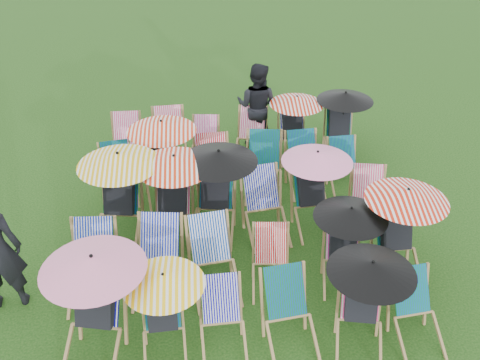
{
  "coord_description": "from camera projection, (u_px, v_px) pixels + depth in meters",
  "views": [
    {
      "loc": [
        -0.56,
        -6.61,
        5.39
      ],
      "look_at": [
        -0.01,
        0.2,
        0.9
      ],
      "focal_mm": 40.0,
      "sensor_mm": 36.0,
      "label": 1
    }
  ],
  "objects": [
    {
      "name": "ground",
      "position": [
        242.0,
        234.0,
        8.51
      ],
      "size": [
        100.0,
        100.0,
        0.0
      ],
      "primitive_type": "plane",
      "color": "black",
      "rests_on": "ground"
    },
    {
      "name": "deckchair_0",
      "position": [
        93.0,
        306.0,
        6.2
      ],
      "size": [
        1.21,
        1.3,
        1.44
      ],
      "rotation": [
        0.0,
        0.0,
        -0.21
      ],
      "color": "olive",
      "rests_on": "ground"
    },
    {
      "name": "deckchair_1",
      "position": [
        163.0,
        314.0,
        6.3
      ],
      "size": [
        0.97,
        1.03,
        1.15
      ],
      "rotation": [
        0.0,
        0.0,
        0.06
      ],
      "color": "olive",
      "rests_on": "ground"
    },
    {
      "name": "deckchair_2",
      "position": [
        223.0,
        323.0,
        6.42
      ],
      "size": [
        0.61,
        0.83,
        0.87
      ],
      "rotation": [
        0.0,
        0.0,
        0.05
      ],
      "color": "olive",
      "rests_on": "ground"
    },
    {
      "name": "deckchair_3",
      "position": [
        290.0,
        317.0,
        6.44
      ],
      "size": [
        0.74,
        0.95,
        0.94
      ],
      "rotation": [
        0.0,
        0.0,
        0.14
      ],
      "color": "olive",
      "rests_on": "ground"
    },
    {
      "name": "deckchair_4",
      "position": [
        364.0,
        304.0,
        6.37
      ],
      "size": [
        1.05,
        1.12,
        1.24
      ],
      "rotation": [
        0.0,
        0.0,
        -0.19
      ],
      "color": "olive",
      "rests_on": "ground"
    },
    {
      "name": "deckchair_5",
      "position": [
        418.0,
        314.0,
        6.53
      ],
      "size": [
        0.67,
        0.87,
        0.87
      ],
      "rotation": [
        0.0,
        0.0,
        0.13
      ],
      "color": "olive",
      "rests_on": "ground"
    },
    {
      "name": "deckchair_6",
      "position": [
        92.0,
        267.0,
        7.14
      ],
      "size": [
        0.7,
        0.95,
        1.0
      ],
      "rotation": [
        0.0,
        0.0,
        -0.04
      ],
      "color": "olive",
      "rests_on": "ground"
    },
    {
      "name": "deckchair_7",
      "position": [
        157.0,
        262.0,
        7.21
      ],
      "size": [
        0.77,
        1.0,
        1.01
      ],
      "rotation": [
        0.0,
        0.0,
        -0.12
      ],
      "color": "olive",
      "rests_on": "ground"
    },
    {
      "name": "deckchair_8",
      "position": [
        213.0,
        261.0,
        7.24
      ],
      "size": [
        0.8,
        1.01,
        0.99
      ],
      "rotation": [
        0.0,
        0.0,
        0.16
      ],
      "color": "olive",
      "rests_on": "ground"
    },
    {
      "name": "deckchair_9",
      "position": [
        271.0,
        263.0,
        7.33
      ],
      "size": [
        0.61,
        0.81,
        0.83
      ],
      "rotation": [
        0.0,
        0.0,
        -0.08
      ],
      "color": "olive",
      "rests_on": "ground"
    },
    {
      "name": "deckchair_10",
      "position": [
        345.0,
        245.0,
        7.32
      ],
      "size": [
        1.01,
        1.07,
        1.2
      ],
      "rotation": [
        0.0,
        0.0,
        -0.13
      ],
      "color": "olive",
      "rests_on": "ground"
    },
    {
      "name": "deckchair_11",
      "position": [
        400.0,
        232.0,
        7.43
      ],
      "size": [
        1.14,
        1.2,
        1.35
      ],
      "rotation": [
        0.0,
        0.0,
        0.04
      ],
      "color": "olive",
      "rests_on": "ground"
    },
    {
      "name": "deckchair_12",
      "position": [
        118.0,
        196.0,
        8.05
      ],
      "size": [
        1.23,
        1.3,
        1.46
      ],
      "rotation": [
        0.0,
        0.0,
        -0.14
      ],
      "color": "olive",
      "rests_on": "ground"
    },
    {
      "name": "deckchair_13",
      "position": [
        172.0,
        197.0,
        8.09
      ],
      "size": [
        1.18,
        1.24,
        1.4
      ],
      "rotation": [
        0.0,
        0.0,
        -0.12
      ],
      "color": "olive",
      "rests_on": "ground"
    },
    {
      "name": "deckchair_14",
      "position": [
        216.0,
        191.0,
        8.2
      ],
      "size": [
        1.19,
        1.26,
        1.41
      ],
      "rotation": [
        0.0,
        0.0,
        -0.15
      ],
      "color": "olive",
      "rests_on": "ground"
    },
    {
      "name": "deckchair_15",
      "position": [
        265.0,
        207.0,
        8.27
      ],
      "size": [
        0.81,
        1.02,
        1.01
      ],
      "rotation": [
        0.0,
        0.0,
        0.17
      ],
      "color": "olive",
      "rests_on": "ground"
    },
    {
      "name": "deckchair_16",
      "position": [
        314.0,
        189.0,
        8.34
      ],
      "size": [
        1.1,
        1.18,
        1.31
      ],
      "rotation": [
        0.0,
        0.0,
        0.12
      ],
      "color": "olive",
      "rests_on": "ground"
    },
    {
      "name": "deckchair_17",
      "position": [
        368.0,
        201.0,
        8.48
      ],
      "size": [
        0.74,
        0.93,
        0.91
      ],
      "rotation": [
        0.0,
        0.0,
        -0.17
      ],
      "color": "olive",
      "rests_on": "ground"
    },
    {
      "name": "deckchair_18",
      "position": [
        118.0,
        175.0,
        9.13
      ],
      "size": [
        0.75,
        0.93,
        0.91
      ],
      "rotation": [
        0.0,
        0.0,
        0.19
      ],
      "color": "olive",
      "rests_on": "ground"
    },
    {
      "name": "deckchair_19",
      "position": [
        162.0,
        159.0,
        9.05
      ],
      "size": [
        1.17,
        1.26,
        1.38
      ],
      "rotation": [
        0.0,
        0.0,
        0.17
      ],
      "color": "olive",
      "rests_on": "ground"
    },
    {
      "name": "deckchair_20",
      "position": [
        214.0,
        170.0,
        9.17
      ],
      "size": [
        0.71,
        0.96,
        1.0
      ],
      "rotation": [
        0.0,
        0.0,
        0.06
      ],
      "color": "olive",
      "rests_on": "ground"
    },
    {
      "name": "deckchair_21",
      "position": [
        264.0,
        167.0,
        9.23
      ],
      "size": [
        0.78,
        1.0,
        1.01
      ],
      "rotation": [
        0.0,
        0.0,
        -0.12
      ],
      "color": "olive",
      "rests_on": "ground"
    },
    {
      "name": "deckchair_22",
      "position": [
        305.0,
        164.0,
        9.37
      ],
      "size": [
        0.71,
        0.93,
        0.95
      ],
      "rotation": [
        0.0,
        0.0,
        0.09
      ],
      "color": "olive",
      "rests_on": "ground"
    },
    {
      "name": "deckchair_23",
      "position": [
        345.0,
        168.0,
        9.36
      ],
      "size": [
        0.62,
        0.83,
        0.86
      ],
      "rotation": [
        0.0,
        0.0,
        0.06
      ],
      "color": "olive",
      "rests_on": "ground"
    },
    {
      "name": "deckchair_24",
      "position": [
        126.0,
        142.0,
        10.06
      ],
      "size": [
        0.61,
        0.85,
        0.92
      ],
      "rotation": [
        0.0,
        0.0,
        0.0
      ],
      "color": "olive",
      "rests_on": "ground"
    },
    {
      "name": "deckchair_25",
      "position": [
        170.0,
        139.0,
        10.09
      ],
      "size": [
        0.71,
        0.96,
        0.99
      ],
      "rotation": [
        0.0,
        0.0,
        0.06
      ],
      "color": "olive",
      "rests_on": "ground"
    },
    {
      "name": "deckchair_26",
      "position": [
        205.0,
        143.0,
        10.13
      ],
      "size": [
        0.63,
        0.82,
        0.84
      ],
      "rotation": [
        0.0,
        0.0,
        -0.1
      ],
      "color": "olive",
      "rests_on": "ground"
    },
    {
      "name": "deckchair_27",
      "position": [
        251.0,
        136.0,
        10.26
      ],
      "size": [
        0.76,
        0.95,
        0.92
      ],
      "rotation": [
        0.0,
        0.0,
        -0.19
      ],
      "color": "olive",
      "rests_on": "ground"
    },
    {
      "name": "deckchair_28",
      "position": [
        294.0,
        126.0,
        10.23
      ],
      "size": [
        1.03,
        1.06,
        1.22
      ],
      "rotation": [
        0.0,
        0.0,
        -0.0
      ],
      "color": "olive",
      "rests_on": "ground"
    },
    {
      "name": "deckchair_29",
      "position": [
        341.0,
        123.0,
        10.26
      ],
      "size": [
        1.07,
        1.13,
        1.27
      ],
      "rotation": [
        0.0,
        0.0,
        -0.11
      ],
      "color": "olive",
      "rests_on": "ground"
    },
    {
      "name": "person_rear",
      "position": [
        257.0,
        106.0,
        10.46
      ],
      "size": [
        1.04,
        0.94,
        1.73
      ],
      "primitive_type": "imported",
      "rotation": [
        0.0,
        0.0,
        2.72
      ],
      "color": "black",
      "rests_on": "ground"
    }
  ]
}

